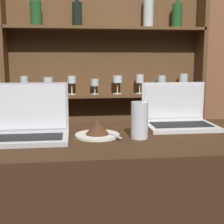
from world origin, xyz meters
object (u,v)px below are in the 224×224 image
laptop_near (31,126)px  cake_plate (97,130)px  water_glass (140,120)px  laptop_far (178,118)px

laptop_near → cake_plate: (0.27, 0.01, -0.03)m
laptop_near → water_glass: size_ratio=1.53×
laptop_far → cake_plate: (-0.41, -0.16, -0.02)m
laptop_far → water_glass: laptop_far is taller
cake_plate → laptop_near: bearing=-178.0°
laptop_far → cake_plate: 0.43m
water_glass → cake_plate: bearing=163.2°
laptop_far → water_glass: 0.31m
laptop_near → water_glass: bearing=-5.4°
cake_plate → water_glass: (0.17, -0.05, 0.05)m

